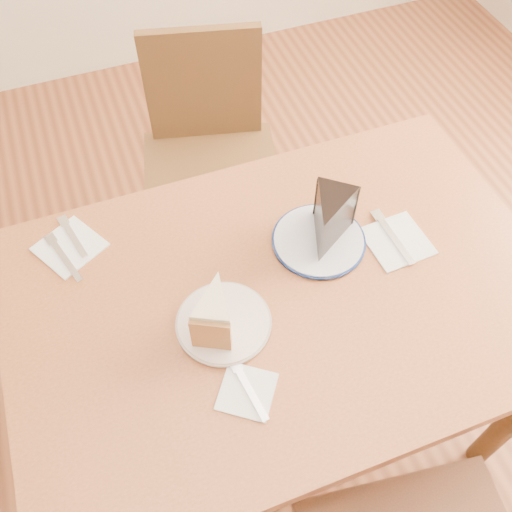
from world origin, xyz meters
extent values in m
plane|color=#4A2313|center=(0.00, 0.00, 0.00)|extent=(4.00, 4.00, 0.00)
cube|color=brown|center=(0.00, 0.00, 0.73)|extent=(1.20, 0.80, 0.04)
cylinder|color=black|center=(-0.54, 0.34, 0.35)|extent=(0.06, 0.06, 0.71)
cylinder|color=black|center=(0.54, 0.34, 0.35)|extent=(0.06, 0.06, 0.71)
cylinder|color=#381C11|center=(0.29, -0.44, 0.23)|extent=(0.04, 0.04, 0.45)
cube|color=#382110|center=(0.03, 0.65, 0.46)|extent=(0.52, 0.52, 0.04)
cylinder|color=#382110|center=(0.25, 0.78, 0.22)|extent=(0.04, 0.04, 0.44)
cylinder|color=#382110|center=(-0.11, 0.87, 0.22)|extent=(0.04, 0.04, 0.44)
cylinder|color=#382110|center=(0.16, 0.43, 0.22)|extent=(0.04, 0.04, 0.44)
cylinder|color=#382110|center=(-0.19, 0.52, 0.22)|extent=(0.04, 0.04, 0.44)
cube|color=#382110|center=(0.07, 0.84, 0.68)|extent=(0.36, 0.12, 0.39)
cylinder|color=silver|center=(-0.15, -0.03, 0.76)|extent=(0.19, 0.19, 0.01)
cylinder|color=white|center=(0.13, 0.10, 0.76)|extent=(0.21, 0.21, 0.01)
cube|color=white|center=(-0.15, -0.19, 0.75)|extent=(0.14, 0.14, 0.00)
cube|color=white|center=(0.30, 0.04, 0.75)|extent=(0.14, 0.14, 0.00)
cube|color=white|center=(-0.42, 0.29, 0.75)|extent=(0.18, 0.18, 0.00)
cube|color=silver|center=(-0.15, -0.19, 0.76)|extent=(0.03, 0.14, 0.00)
cube|color=silver|center=(0.29, 0.05, 0.76)|extent=(0.02, 0.17, 0.00)
cube|color=silver|center=(-0.40, 0.31, 0.76)|extent=(0.05, 0.14, 0.00)
cube|color=silver|center=(-0.43, 0.26, 0.76)|extent=(0.06, 0.16, 0.00)
camera|label=1|loc=(-0.29, -0.60, 1.80)|focal=40.00mm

